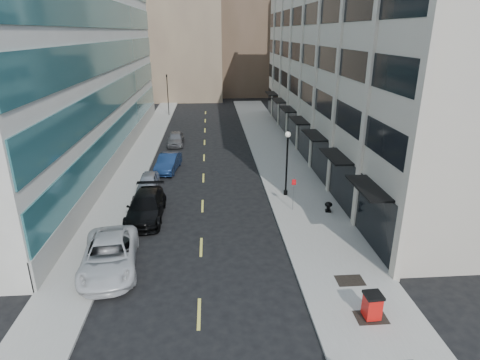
{
  "coord_description": "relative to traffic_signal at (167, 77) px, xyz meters",
  "views": [
    {
      "loc": [
        0.74,
        -13.01,
        12.01
      ],
      "look_at": [
        2.59,
        11.63,
        2.83
      ],
      "focal_mm": 30.0,
      "sensor_mm": 36.0,
      "label": 1
    }
  ],
  "objects": [
    {
      "name": "car_black_pickup",
      "position": [
        1.72,
        -35.71,
        -4.87
      ],
      "size": [
        2.39,
        5.83,
        1.69
      ],
      "primitive_type": "imported",
      "rotation": [
        0.0,
        0.0,
        0.0
      ],
      "color": "black",
      "rests_on": "ground"
    },
    {
      "name": "traffic_signal",
      "position": [
        0.0,
        0.0,
        0.0
      ],
      "size": [
        0.66,
        0.66,
        6.98
      ],
      "color": "black",
      "rests_on": "ground"
    },
    {
      "name": "grate_far",
      "position": [
        13.1,
        -44.2,
        -5.56
      ],
      "size": [
        1.4,
        1.0,
        0.01
      ],
      "primitive_type": "cube",
      "color": "black",
      "rests_on": "sidewalk_right"
    },
    {
      "name": "urn_planter",
      "position": [
        14.32,
        -35.96,
        -5.13
      ],
      "size": [
        0.52,
        0.52,
        0.72
      ],
      "rotation": [
        0.0,
        0.0,
        -0.17
      ],
      "color": "black",
      "rests_on": "sidewalk_right"
    },
    {
      "name": "skyline_stone",
      "position": [
        23.5,
        18.0,
        4.28
      ],
      "size": [
        10.0,
        14.0,
        20.0
      ],
      "primitive_type": "cube",
      "color": "#B7AC9B",
      "rests_on": "ground"
    },
    {
      "name": "building_left",
      "position": [
        -10.45,
        -21.0,
        4.27
      ],
      "size": [
        16.14,
        46.0,
        20.0
      ],
      "color": "silver",
      "rests_on": "ground"
    },
    {
      "name": "car_blue_sedan",
      "position": [
        2.3,
        -25.83,
        -4.94
      ],
      "size": [
        2.26,
        4.88,
        1.55
      ],
      "primitive_type": "imported",
      "rotation": [
        0.0,
        0.0,
        -0.13
      ],
      "color": "navy",
      "rests_on": "ground"
    },
    {
      "name": "sidewalk_left",
      "position": [
        -1.0,
        -28.0,
        -5.64
      ],
      "size": [
        3.0,
        80.0,
        0.15
      ],
      "primitive_type": "cube",
      "color": "gray",
      "rests_on": "ground"
    },
    {
      "name": "sidewalk_right",
      "position": [
        13.0,
        -28.0,
        -5.64
      ],
      "size": [
        5.0,
        80.0,
        0.15
      ],
      "primitive_type": "cube",
      "color": "gray",
      "rests_on": "ground"
    },
    {
      "name": "trash_bin",
      "position": [
        13.09,
        -47.0,
        -4.91
      ],
      "size": [
        0.79,
        0.87,
        1.23
      ],
      "rotation": [
        0.0,
        0.0,
        0.05
      ],
      "color": "red",
      "rests_on": "sidewalk_right"
    },
    {
      "name": "skyline_brown",
      "position": [
        13.5,
        24.0,
        11.28
      ],
      "size": [
        12.0,
        16.0,
        34.0
      ],
      "primitive_type": "cube",
      "color": "brown",
      "rests_on": "ground"
    },
    {
      "name": "lamppost",
      "position": [
        11.9,
        -32.65,
        -2.57
      ],
      "size": [
        0.42,
        0.42,
        5.1
      ],
      "color": "black",
      "rests_on": "sidewalk_right"
    },
    {
      "name": "road_centerline",
      "position": [
        5.5,
        -31.0,
        -5.71
      ],
      "size": [
        0.15,
        68.2,
        0.01
      ],
      "color": "#D8CC4C",
      "rests_on": "ground"
    },
    {
      "name": "car_white_van",
      "position": [
        0.7,
        -42.0,
        -4.88
      ],
      "size": [
        3.54,
        6.36,
        1.68
      ],
      "primitive_type": "imported",
      "rotation": [
        0.0,
        0.0,
        0.13
      ],
      "color": "silver",
      "rests_on": "ground"
    },
    {
      "name": "skyline_tan_far",
      "position": [
        -8.5,
        30.0,
        5.28
      ],
      "size": [
        12.0,
        14.0,
        22.0
      ],
      "primitive_type": "cube",
      "color": "#948061",
      "rests_on": "ground"
    },
    {
      "name": "sign_post",
      "position": [
        11.9,
        -35.45,
        -4.0
      ],
      "size": [
        0.29,
        0.08,
        2.44
      ],
      "rotation": [
        0.0,
        0.0,
        -0.13
      ],
      "color": "slate",
      "rests_on": "sidewalk_right"
    },
    {
      "name": "grate_mid",
      "position": [
        13.1,
        -47.0,
        -5.56
      ],
      "size": [
        1.4,
        1.0,
        0.01
      ],
      "primitive_type": "cube",
      "color": "black",
      "rests_on": "sidewalk_right"
    },
    {
      "name": "car_silver_sedan",
      "position": [
        1.14,
        -30.5,
        -5.05
      ],
      "size": [
        1.62,
        3.93,
        1.34
      ],
      "primitive_type": "imported",
      "rotation": [
        0.0,
        0.0,
        0.01
      ],
      "color": "#A0A2A9",
      "rests_on": "ground"
    },
    {
      "name": "ground",
      "position": [
        5.5,
        -48.0,
        -5.72
      ],
      "size": [
        160.0,
        160.0,
        0.0
      ],
      "primitive_type": "plane",
      "color": "black",
      "rests_on": "ground"
    },
    {
      "name": "skyline_tan_near",
      "position": [
        1.5,
        20.0,
        8.28
      ],
      "size": [
        14.0,
        18.0,
        28.0
      ],
      "primitive_type": "cube",
      "color": "#948061",
      "rests_on": "ground"
    },
    {
      "name": "building_right",
      "position": [
        22.44,
        -21.01,
        3.28
      ],
      "size": [
        15.3,
        46.5,
        18.25
      ],
      "color": "#B7AC9B",
      "rests_on": "ground"
    },
    {
      "name": "car_grey_sedan",
      "position": [
        2.3,
        -16.9,
        -4.98
      ],
      "size": [
        1.76,
        4.32,
        1.47
      ],
      "primitive_type": "imported",
      "rotation": [
        0.0,
        0.0,
        0.01
      ],
      "color": "slate",
      "rests_on": "ground"
    }
  ]
}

